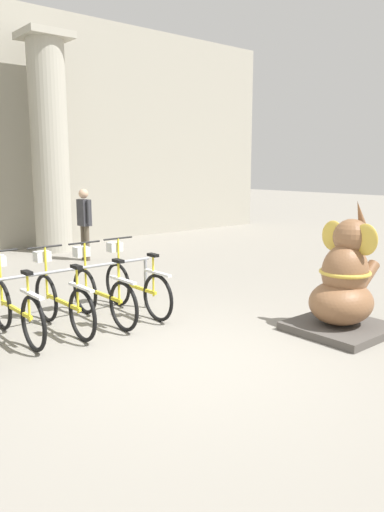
% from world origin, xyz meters
% --- Properties ---
extents(ground_plane, '(60.00, 60.00, 0.00)m').
position_xyz_m(ground_plane, '(0.00, 0.00, 0.00)').
color(ground_plane, gray).
extents(column_right, '(1.10, 1.10, 5.16)m').
position_xyz_m(column_right, '(1.96, 7.60, 2.62)').
color(column_right, '#ADA899').
rests_on(column_right, ground_plane).
extents(bike_rack, '(3.52, 0.05, 0.77)m').
position_xyz_m(bike_rack, '(-0.93, 1.95, 0.60)').
color(bike_rack, gray).
rests_on(bike_rack, ground_plane).
extents(bicycle_2, '(0.48, 1.68, 1.05)m').
position_xyz_m(bicycle_2, '(-1.23, 1.87, 0.40)').
color(bicycle_2, black).
rests_on(bicycle_2, ground_plane).
extents(bicycle_3, '(0.48, 1.68, 1.05)m').
position_xyz_m(bicycle_3, '(-0.64, 1.80, 0.40)').
color(bicycle_3, black).
rests_on(bicycle_3, ground_plane).
extents(bicycle_4, '(0.48, 1.68, 1.05)m').
position_xyz_m(bicycle_4, '(-0.06, 1.80, 0.40)').
color(bicycle_4, black).
rests_on(bicycle_4, ground_plane).
extents(bicycle_5, '(0.48, 1.68, 1.05)m').
position_xyz_m(bicycle_5, '(0.53, 1.86, 0.40)').
color(bicycle_5, black).
rests_on(bicycle_5, ground_plane).
extents(elephant_statue, '(1.13, 1.13, 1.70)m').
position_xyz_m(elephant_statue, '(2.10, -0.56, 0.58)').
color(elephant_statue, '#4C4742').
rests_on(elephant_statue, ground_plane).
extents(person_pedestrian, '(0.21, 0.47, 1.60)m').
position_xyz_m(person_pedestrian, '(1.95, 5.98, 0.95)').
color(person_pedestrian, brown).
rests_on(person_pedestrian, ground_plane).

